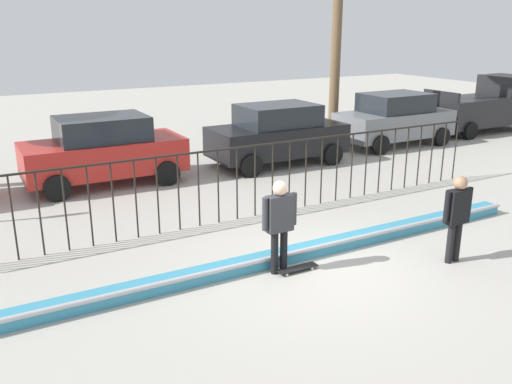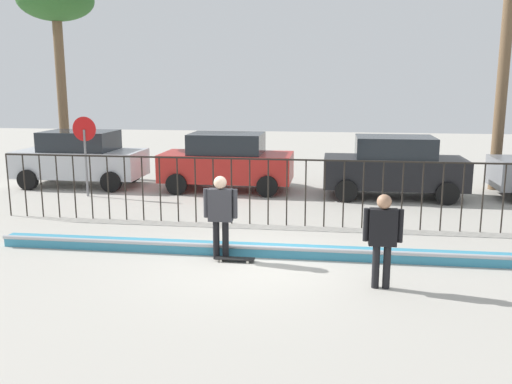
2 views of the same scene
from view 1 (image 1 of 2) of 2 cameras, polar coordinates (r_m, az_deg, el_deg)
name	(u,v)px [view 1 (image 1 of 2)]	position (r m, az deg, el deg)	size (l,w,h in m)	color
ground_plane	(313,269)	(10.11, 6.04, -7.99)	(60.00, 60.00, 0.00)	#ADA89E
bowl_coping_ledge	(298,253)	(10.45, 4.40, -6.34)	(11.00, 0.40, 0.27)	teal
perimeter_fence	(237,175)	(12.20, -2.02, 1.80)	(14.04, 0.04, 1.69)	black
skateboarder	(280,218)	(9.54, 2.49, -2.79)	(0.69, 0.26, 1.71)	black
skateboard	(297,268)	(9.96, 4.35, -7.96)	(0.80, 0.20, 0.07)	black
camera_operator	(457,211)	(10.63, 20.33, -1.90)	(0.68, 0.25, 1.67)	black
parked_car_red	(104,150)	(15.57, -15.66, 4.27)	(4.30, 2.12, 1.90)	#B2231E
parked_car_black	(277,134)	(17.24, 2.26, 6.10)	(4.30, 2.12, 1.90)	black
parked_car_gray	(394,119)	(20.64, 14.29, 7.43)	(4.30, 2.12, 1.90)	slate
pickup_truck	(484,106)	(24.58, 22.74, 8.28)	(4.70, 2.12, 2.24)	black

